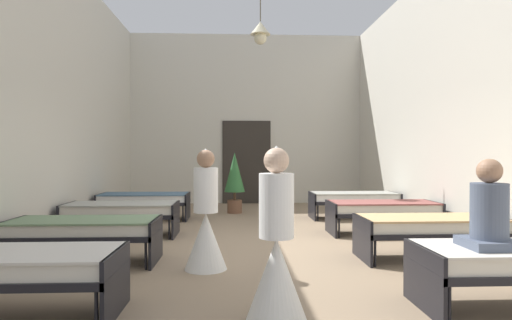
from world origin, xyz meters
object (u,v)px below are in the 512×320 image
Objects in this scene: nurse_near_aisle at (206,226)px; patient_seated_primary at (489,215)px; bed_right_row_3 at (354,199)px; nurse_mid_aisle at (276,258)px; potted_plant at (235,177)px; bed_left_row_2 at (122,211)px; bed_right_row_2 at (383,209)px; bed_left_row_3 at (144,200)px; bed_left_row_0 at (7,267)px; bed_right_row_1 at (430,227)px; bed_left_row_1 at (84,230)px.

nurse_near_aisle is 3.09m from patient_seated_primary.
patient_seated_primary reaches higher than bed_right_row_3.
nurse_mid_aisle reaches higher than potted_plant.
bed_left_row_2 is 1.28× the size of nurse_near_aisle.
bed_left_row_2 is at bearing 180.00° from bed_right_row_2.
bed_left_row_2 is 4.97m from bed_right_row_3.
nurse_mid_aisle is 6.88m from potted_plant.
patient_seated_primary reaches higher than bed_left_row_3.
nurse_mid_aisle is 1.01× the size of potted_plant.
bed_left_row_0 is 1.00× the size of bed_right_row_1.
nurse_near_aisle is 5.21m from potted_plant.
bed_left_row_1 is 1.00× the size of bed_left_row_2.
bed_left_row_3 is (0.00, 3.80, 0.00)m from bed_left_row_1.
bed_left_row_3 is at bearing 140.40° from bed_right_row_1.
bed_left_row_0 is 7.32m from bed_right_row_3.
bed_left_row_0 is at bearing -157.53° from bed_right_row_1.
patient_seated_primary is at bearing -95.20° from bed_right_row_2.
nurse_mid_aisle is at bearing -86.95° from potted_plant.
nurse_mid_aisle reaches higher than bed_left_row_2.
bed_left_row_0 is 4.27m from patient_seated_primary.
potted_plant is at bearing 68.62° from nurse_mid_aisle.
patient_seated_primary is at bearing -53.55° from bed_left_row_3.
bed_left_row_0 is at bearing 51.14° from nurse_near_aisle.
bed_right_row_2 is 1.28× the size of nurse_near_aisle.
bed_left_row_1 is 1.00× the size of bed_right_row_3.
bed_left_row_2 is at bearing 90.00° from bed_left_row_0.
bed_left_row_2 is at bearing -90.00° from bed_left_row_3.
bed_right_row_3 is at bearing 0.00° from bed_left_row_3.
patient_seated_primary reaches higher than bed_right_row_2.
bed_left_row_2 is 4.59m from bed_right_row_2.
bed_right_row_3 is at bearing 39.60° from bed_left_row_1.
bed_right_row_3 is at bearing 90.00° from bed_right_row_2.
potted_plant is (-0.37, 6.86, 0.34)m from nurse_mid_aisle.
bed_right_row_2 is (4.59, 0.00, 0.00)m from bed_left_row_2.
bed_left_row_0 is 1.00× the size of bed_right_row_3.
bed_left_row_1 is (0.00, 1.90, 0.00)m from bed_left_row_0.
patient_seated_primary reaches higher than bed_left_row_0.
bed_right_row_2 is (4.59, 1.90, 0.00)m from bed_left_row_1.
bed_right_row_1 and bed_left_row_3 have the same top height.
bed_right_row_1 is 1.00× the size of bed_left_row_3.
nurse_near_aisle is at bearing -172.88° from bed_right_row_1.
bed_left_row_1 is at bearing 155.37° from patient_seated_primary.
nurse_near_aisle is 1.86× the size of patient_seated_primary.
patient_seated_primary is (4.24, -5.75, 0.43)m from bed_left_row_3.
nurse_mid_aisle is at bearing 120.66° from nurse_near_aisle.
bed_left_row_0 is 1.00× the size of bed_left_row_3.
bed_left_row_0 is 5.70m from bed_left_row_3.
nurse_mid_aisle is at bearing -138.03° from bed_right_row_1.
bed_right_row_2 is 3.89m from patient_seated_primary.
bed_left_row_0 and bed_left_row_1 have the same top height.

